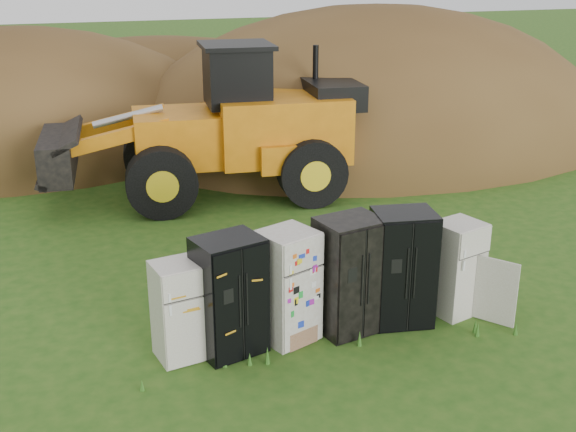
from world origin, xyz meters
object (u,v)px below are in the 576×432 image
fridge_sticker (287,286)px  fridge_black_right (402,268)px  fridge_leftmost (178,311)px  fridge_black_side (229,296)px  fridge_dark_mid (349,275)px  wheel_loader (199,123)px  fridge_open_door (456,268)px

fridge_sticker → fridge_black_right: size_ratio=0.94×
fridge_sticker → fridge_leftmost: bearing=159.4°
fridge_leftmost → fridge_black_side: (0.79, -0.06, 0.16)m
fridge_dark_mid → fridge_black_right: 0.95m
fridge_sticker → fridge_dark_mid: 1.05m
fridge_leftmost → wheel_loader: 7.89m
fridge_open_door → fridge_leftmost: bearing=163.5°
wheel_loader → fridge_black_side: bearing=-93.4°
fridge_sticker → fridge_open_door: fridge_sticker is taller
fridge_sticker → fridge_black_right: 1.99m
fridge_leftmost → fridge_black_right: size_ratio=0.80×
fridge_leftmost → fridge_dark_mid: fridge_dark_mid is taller
fridge_black_side → fridge_open_door: fridge_black_side is taller
fridge_dark_mid → fridge_open_door: bearing=-12.7°
fridge_open_door → fridge_black_side: bearing=164.3°
fridge_open_door → fridge_black_right: bearing=163.5°
fridge_sticker → fridge_open_door: 3.02m
fridge_black_side → fridge_sticker: size_ratio=1.02×
fridge_black_side → fridge_sticker: bearing=-10.5°
fridge_black_side → wheel_loader: size_ratio=0.24×
fridge_leftmost → fridge_open_door: (4.78, -0.03, 0.05)m
fridge_black_side → fridge_dark_mid: size_ratio=0.97×
fridge_dark_mid → wheel_loader: bearing=84.4°
fridge_black_side → fridge_black_right: fridge_black_right is taller
fridge_open_door → fridge_sticker: bearing=162.9°
fridge_leftmost → fridge_black_right: (3.75, -0.03, 0.20)m
fridge_black_side → fridge_black_right: 2.96m
fridge_dark_mid → fridge_sticker: bearing=166.6°
fridge_open_door → wheel_loader: size_ratio=0.21×
fridge_leftmost → wheel_loader: (1.96, 7.55, 1.14)m
fridge_sticker → wheel_loader: 7.60m
fridge_black_right → wheel_loader: 7.84m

